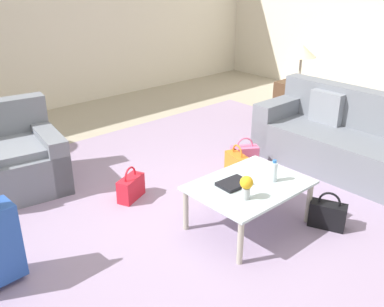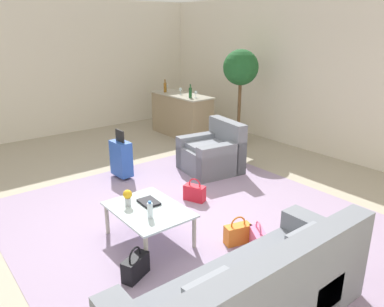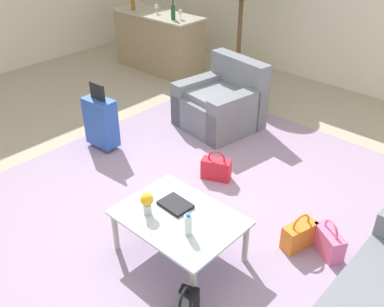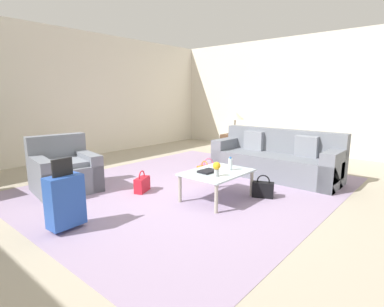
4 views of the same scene
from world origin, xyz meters
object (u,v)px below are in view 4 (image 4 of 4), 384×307
couch (276,161)px  flower_vase (217,168)px  side_table (234,146)px  table_lamp (235,116)px  coffee_table (217,175)px  coffee_table_book (208,171)px  suitcase_blue (65,200)px  water_bottle (230,164)px  handbag_pink (208,170)px  armchair (64,172)px  handbag_red (142,184)px  handbag_orange (205,173)px  handbag_black (263,189)px

couch → flower_vase: 2.03m
side_table → table_lamp: 0.75m
coffee_table → table_lamp: (2.80, 1.50, 0.66)m
coffee_table → coffee_table_book: 0.16m
table_lamp → suitcase_blue: table_lamp is taller
couch → side_table: 1.89m
couch → table_lamp: 2.03m
table_lamp → suitcase_blue: bearing=-170.5°
water_bottle → flower_vase: bearing=-173.2°
handbag_pink → armchair: bearing=150.2°
coffee_table_book → handbag_red: (-0.40, 1.04, -0.31)m
armchair → coffee_table_book: armchair is taller
side_table → handbag_orange: bearing=-161.4°
coffee_table_book → handbag_orange: size_ratio=0.76×
armchair → handbag_red: bearing=-53.8°
couch → coffee_table_book: bearing=174.6°
flower_vase → handbag_black: 0.92m
flower_vase → suitcase_blue: 1.98m
water_bottle → couch: bearing=0.0°
handbag_orange → coffee_table_book: bearing=-139.2°
water_bottle → handbag_orange: size_ratio=0.57×
couch → coffee_table: (-1.79, 0.10, 0.07)m
armchair → coffee_table_book: size_ratio=3.90×
coffee_table → handbag_red: coffee_table is taller
couch → armchair: bearing=143.6°
table_lamp → handbag_black: 3.16m
water_bottle → handbag_black: 0.64m
table_lamp → handbag_black: table_lamp is taller
coffee_table_book → handbag_orange: (0.83, 0.72, -0.31)m
coffee_table_book → handbag_red: size_ratio=0.76×
side_table → handbag_orange: side_table is taller
table_lamp → handbag_red: (-3.32, -0.38, -0.91)m
coffee_table → flower_vase: 0.32m
flower_vase → coffee_table: bearing=34.3°
suitcase_blue → handbag_red: (1.48, 0.42, -0.23)m
armchair → suitcase_blue: (-0.71, -1.47, 0.06)m
table_lamp → handbag_black: bearing=-138.8°
coffee_table_book → table_lamp: (2.92, 1.42, 0.60)m
water_bottle → table_lamp: (2.60, 1.60, 0.52)m
coffee_table_book → flower_vase: size_ratio=1.32×
side_table → suitcase_blue: (-4.80, -0.80, 0.06)m
water_bottle → handbag_red: water_bottle is taller
couch → handbag_black: size_ratio=6.64×
couch → coffee_table_book: 1.92m
coffee_table → flower_vase: bearing=-145.7°
couch → coffee_table_book: (-1.91, 0.18, 0.13)m
side_table → flower_vase: bearing=-151.3°
flower_vase → handbag_red: (-0.30, 1.27, -0.42)m
coffee_table → handbag_red: size_ratio=2.86×
handbag_orange → handbag_pink: same height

